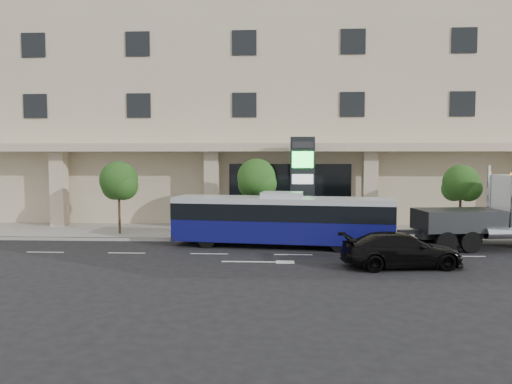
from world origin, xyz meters
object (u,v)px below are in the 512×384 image
city_bus (282,219)px  tow_truck (504,215)px  signage_pylon (302,185)px  black_sedan (401,250)px

city_bus → tow_truck: 11.18m
city_bus → signage_pylon: bearing=79.1°
black_sedan → signage_pylon: bearing=17.3°
tow_truck → signage_pylon: bearing=152.9°
tow_truck → black_sedan: size_ratio=1.84×
black_sedan → signage_pylon: size_ratio=0.89×
signage_pylon → tow_truck: bearing=-19.5°
city_bus → black_sedan: size_ratio=2.26×
tow_truck → signage_pylon: size_ratio=1.65×
city_bus → tow_truck: size_ratio=1.23×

